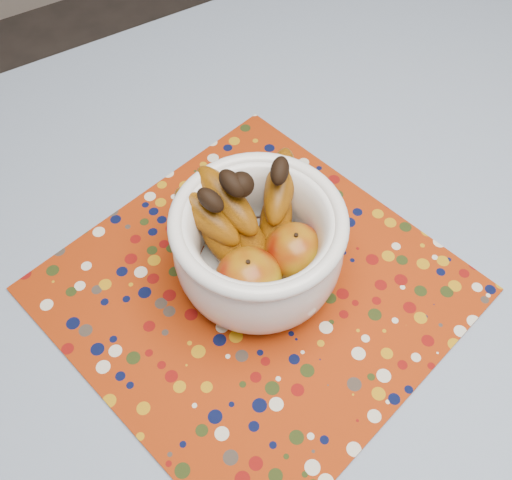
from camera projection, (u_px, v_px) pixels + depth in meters
table at (365, 350)px, 0.78m from camera, size 1.20×1.20×0.75m
tablecloth at (375, 321)px, 0.71m from camera, size 1.32×1.32×0.01m
placemat at (255, 289)px, 0.73m from camera, size 0.52×0.52×0.00m
fruit_bowl at (255, 236)px, 0.69m from camera, size 0.22×0.21×0.16m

